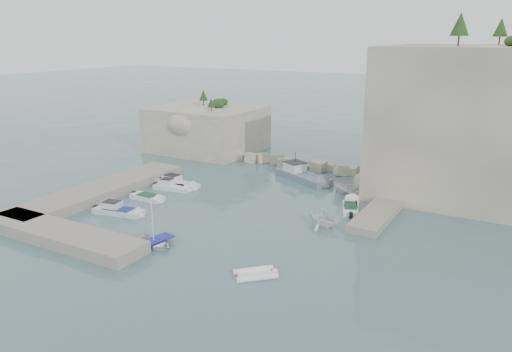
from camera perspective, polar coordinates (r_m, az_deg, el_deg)
The scene contains 21 objects.
ground at distance 51.66m, azimuth -3.32°, elevation -4.78°, with size 400.00×400.00×0.00m, color slate.
cliff_east at distance 64.26m, azimuth 26.37°, elevation 5.54°, with size 26.00×22.00×17.00m, color beige.
cliff_terrace at distance 62.32m, azimuth 16.06°, elevation -0.56°, with size 8.00×10.00×2.50m, color beige.
outcrop_west at distance 81.63m, azimuth -5.60°, elevation 5.39°, with size 16.00×14.00×7.00m, color beige.
quay_west at distance 61.33m, azimuth -17.30°, elevation -1.60°, with size 5.00×24.00×1.10m, color #9E9689.
quay_south at distance 49.25m, azimuth -21.40°, elevation -6.27°, with size 18.00×4.00×1.10m, color #9E9689.
ledge_east at distance 55.03m, azimuth 14.45°, elevation -3.52°, with size 3.00×16.00×0.80m, color #9E9689.
breakwater at distance 70.44m, azimuth 5.77°, elevation 1.38°, with size 28.00×3.00×1.40m, color beige.
motorboat_d at distance 54.59m, azimuth -15.39°, elevation -4.19°, with size 6.03×1.79×1.40m, color silver, non-canonical shape.
motorboat_a at distance 63.01m, azimuth -8.96°, elevation -1.13°, with size 6.53×1.94×1.40m, color silver, non-canonical shape.
motorboat_b at distance 61.65m, azimuth -9.53°, elevation -1.54°, with size 5.04×1.65×1.40m, color silver, non-canonical shape.
motorboat_c at distance 58.43m, azimuth -12.30°, elevation -2.66°, with size 4.50×1.64×0.70m, color white, non-canonical shape.
rowboat at distance 45.91m, azimuth -11.60°, elevation -7.81°, with size 3.05×4.27×0.88m, color white.
inflatable_dinghy at distance 39.73m, azimuth -0.09°, elevation -11.35°, with size 3.56×1.73×0.44m, color white, non-canonical shape.
tender_east_a at distance 49.87m, azimuth 7.69°, elevation -5.68°, with size 3.07×3.56×1.88m, color white.
tender_east_b at distance 54.41m, azimuth 10.71°, elevation -3.96°, with size 4.48×1.53×0.70m, color white, non-canonical shape.
tender_east_c at distance 56.10m, azimuth 10.86°, elevation -3.36°, with size 4.80×1.55×0.70m, color white, non-canonical shape.
tender_east_d at distance 59.87m, azimuth 10.84°, elevation -2.13°, with size 1.71×4.54×1.75m, color silver.
work_boat at distance 65.10m, azimuth 5.40°, elevation -0.45°, with size 9.44×2.79×2.20m, color slate, non-canonical shape.
rowboat_mast at distance 44.97m, azimuth -11.77°, elevation -4.84°, with size 0.10×0.10×4.20m, color white.
vegetation at distance 65.42m, azimuth 22.86°, elevation 14.43°, with size 53.48×13.88×13.40m.
Camera 1 is at (26.56, -40.44, 18.12)m, focal length 35.00 mm.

